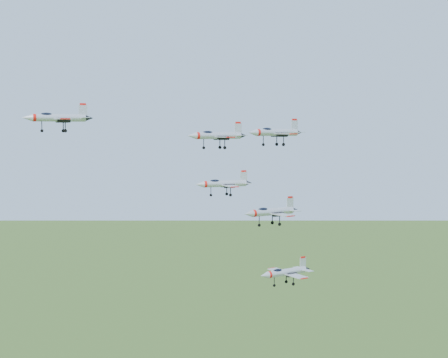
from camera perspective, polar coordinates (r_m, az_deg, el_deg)
jet_lead at (r=121.15m, az=-15.00°, el=5.44°), size 13.13×11.01×3.52m
jet_left_high at (r=116.61m, az=-0.68°, el=4.01°), size 12.21×10.20×3.27m
jet_right_high at (r=105.75m, az=4.69°, el=4.28°), size 11.05×9.12×2.96m
jet_left_low at (r=134.33m, az=-0.07°, el=-0.41°), size 12.97×10.95×3.49m
jet_right_low at (r=117.43m, az=4.31°, el=-3.00°), size 12.53×10.28×3.36m
jet_trail at (r=137.86m, az=5.61°, el=-8.47°), size 13.71×11.25×3.68m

